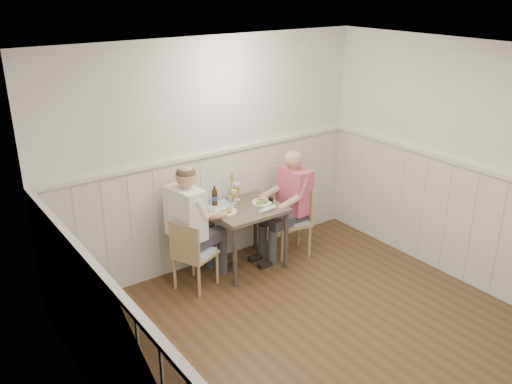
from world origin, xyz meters
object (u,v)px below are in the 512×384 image
Objects in this scene: grass_vase at (230,188)px; dining_table at (246,216)px; chair_left at (192,252)px; man_in_pink at (291,211)px; beer_bottle at (215,197)px; chair_right at (295,217)px; diner_cream at (190,235)px.

dining_table is at bearing -77.90° from grass_vase.
man_in_pink reaches higher than chair_left.
man_in_pink is at bearing 1.18° from chair_left.
chair_left is 3.47× the size of beer_bottle.
chair_left is at bearing -179.53° from chair_right.
man_in_pink is 0.82m from grass_vase.
beer_bottle is 0.64× the size of grass_vase.
grass_vase is at bearing -4.47° from beer_bottle.
grass_vase is (-0.05, 0.23, 0.27)m from dining_table.
chair_right reaches higher than dining_table.
diner_cream is at bearing 175.32° from chair_right.
chair_right is 0.90m from grass_vase.
diner_cream is (-1.33, 0.10, 0.02)m from man_in_pink.
diner_cream reaches higher than chair_right.
man_in_pink is (0.64, -0.04, -0.08)m from dining_table.
chair_right is 1.38m from diner_cream.
beer_bottle is at bearing 161.83° from chair_right.
man_in_pink is at bearing -4.13° from diner_cream.
beer_bottle is (-0.25, 0.25, 0.21)m from dining_table.
man_in_pink reaches higher than chair_right.
diner_cream reaches higher than man_in_pink.
chair_right is at bearing -18.17° from beer_bottle.
beer_bottle is (0.49, 0.32, 0.41)m from chair_left.
chair_left is 1.38m from man_in_pink.
dining_table is at bearing -4.65° from diner_cream.
chair_right reaches higher than chair_left.
dining_table is 0.98× the size of chair_left.
chair_left is 2.22× the size of grass_vase.
man_in_pink is 0.98m from beer_bottle.
dining_table is 0.60× the size of man_in_pink.
dining_table is at bearing 5.24° from chair_left.
dining_table is 3.42× the size of beer_bottle.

